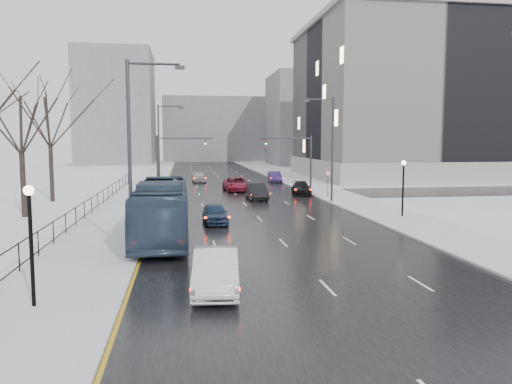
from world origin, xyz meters
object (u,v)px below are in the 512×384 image
lamppost_l (30,228)px  no_uturn_sign (328,176)px  tree_park_d (25,218)px  streetlight_l_far (161,143)px  sedan_right_near (257,192)px  bus (162,210)px  streetlight_l_near (134,147)px  streetlight_r_mid (330,144)px  mast_signal_right (301,157)px  sedan_center_near (215,214)px  sedan_right_far (301,188)px  mast_signal_left (168,158)px  sedan_center_far (199,177)px  tree_park_e (53,203)px  lamppost_r_mid (403,180)px  sedan_right_distant (275,177)px  sedan_left_near (216,271)px  sedan_right_cross (237,184)px

lamppost_l → no_uturn_sign: lamppost_l is taller
tree_park_d → streetlight_l_far: bearing=61.8°
no_uturn_sign → sedan_right_near: size_ratio=0.54×
bus → sedan_right_near: bearing=65.7°
tree_park_d → streetlight_l_near: size_ratio=1.25×
streetlight_r_mid → mast_signal_right: bearing=96.0°
sedan_center_near → sedan_right_far: sedan_center_near is taller
no_uturn_sign → sedan_center_near: (-12.70, -14.71, -1.55)m
mast_signal_left → sedan_center_near: size_ratio=1.55×
sedan_center_near → sedan_center_far: 35.72m
streetlight_l_near → sedan_right_far: streetlight_l_near is taller
lamppost_l → no_uturn_sign: 37.85m
no_uturn_sign → sedan_right_far: bearing=125.4°
no_uturn_sign → sedan_center_near: 19.49m
sedan_right_near → sedan_center_near: bearing=-111.0°
streetlight_l_far → sedan_center_far: size_ratio=2.22×
tree_park_e → lamppost_r_mid: size_ratio=3.15×
mast_signal_left → sedan_right_distant: 21.50m
streetlight_l_near → mast_signal_left: streetlight_l_near is taller
lamppost_l → sedan_left_near: bearing=10.5°
streetlight_l_near → sedan_right_distant: streetlight_l_near is taller
streetlight_l_near → sedan_center_far: 45.51m
tree_park_d → sedan_right_distant: bearing=49.7°
lamppost_l → streetlight_l_far: bearing=85.9°
tree_park_e → sedan_right_far: bearing=6.7°
mast_signal_right → sedan_center_near: 21.87m
streetlight_r_mid → streetlight_l_near: bearing=-129.2°
mast_signal_left → sedan_right_cross: size_ratio=1.10×
tree_park_d → streetlight_l_near: 17.90m
lamppost_r_mid → sedan_left_near: (-15.50, -16.79, -2.08)m
sedan_left_near → bus: 11.18m
lamppost_l → sedan_right_distant: lamppost_l is taller
no_uturn_sign → bus: (-16.20, -19.94, -0.49)m
streetlight_r_mid → sedan_right_far: size_ratio=2.11×
mast_signal_right → sedan_left_near: size_ratio=1.31×
tree_park_e → sedan_center_far: bearing=55.0°
streetlight_l_far → sedan_center_far: streetlight_l_far is taller
streetlight_r_mid → sedan_center_near: size_ratio=2.39×
streetlight_l_far → lamppost_r_mid: streetlight_l_far is taller
streetlight_l_far → mast_signal_right: bearing=-14.5°
streetlight_l_far → sedan_right_cross: (8.67, -0.27, -4.76)m
streetlight_l_near → sedan_left_near: streetlight_l_near is taller
streetlight_r_mid → bus: 22.33m
mast_signal_right → sedan_right_far: (-0.24, -1.02, -3.38)m
mast_signal_right → sedan_right_cross: mast_signal_right is taller
lamppost_l → mast_signal_right: 40.41m
no_uturn_sign → sedan_right_cross: 11.73m
sedan_center_far → sedan_right_far: bearing=-62.7°
sedan_center_far → bus: bearing=-98.0°
lamppost_r_mid → no_uturn_sign: 14.13m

